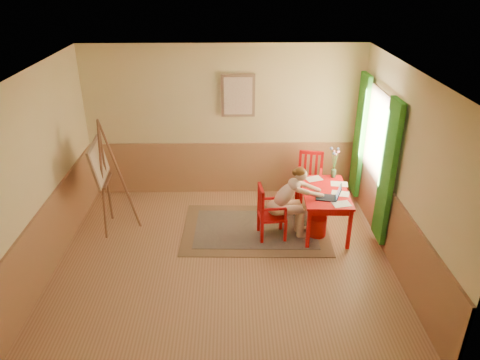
{
  "coord_description": "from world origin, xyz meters",
  "views": [
    {
      "loc": [
        0.12,
        -5.63,
        4.04
      ],
      "look_at": [
        0.25,
        0.55,
        1.05
      ],
      "focal_mm": 33.93,
      "sensor_mm": 36.0,
      "label": 1
    }
  ],
  "objects_px": {
    "table": "(325,196)",
    "laptop": "(330,196)",
    "figure": "(290,199)",
    "easel": "(102,166)",
    "chair_back": "(309,180)",
    "chair_left": "(269,212)"
  },
  "relations": [
    {
      "from": "figure",
      "to": "laptop",
      "type": "xyz_separation_m",
      "value": [
        0.62,
        -0.09,
        0.1
      ]
    },
    {
      "from": "figure",
      "to": "chair_left",
      "type": "bearing_deg",
      "value": -173.53
    },
    {
      "from": "chair_back",
      "to": "figure",
      "type": "relative_size",
      "value": 0.82
    },
    {
      "from": "chair_left",
      "to": "easel",
      "type": "relative_size",
      "value": 0.48
    },
    {
      "from": "chair_left",
      "to": "laptop",
      "type": "bearing_deg",
      "value": -3.02
    },
    {
      "from": "laptop",
      "to": "chair_left",
      "type": "bearing_deg",
      "value": 176.98
    },
    {
      "from": "laptop",
      "to": "easel",
      "type": "xyz_separation_m",
      "value": [
        -3.57,
        0.38,
        0.36
      ]
    },
    {
      "from": "chair_back",
      "to": "laptop",
      "type": "relative_size",
      "value": 2.35
    },
    {
      "from": "easel",
      "to": "figure",
      "type": "bearing_deg",
      "value": -5.75
    },
    {
      "from": "table",
      "to": "laptop",
      "type": "relative_size",
      "value": 2.92
    },
    {
      "from": "table",
      "to": "easel",
      "type": "relative_size",
      "value": 0.64
    },
    {
      "from": "laptop",
      "to": "figure",
      "type": "bearing_deg",
      "value": 172.11
    },
    {
      "from": "figure",
      "to": "easel",
      "type": "relative_size",
      "value": 0.63
    },
    {
      "from": "figure",
      "to": "easel",
      "type": "height_order",
      "value": "easel"
    },
    {
      "from": "chair_left",
      "to": "laptop",
      "type": "distance_m",
      "value": 0.99
    },
    {
      "from": "table",
      "to": "chair_left",
      "type": "bearing_deg",
      "value": -167.1
    },
    {
      "from": "laptop",
      "to": "easel",
      "type": "height_order",
      "value": "easel"
    },
    {
      "from": "figure",
      "to": "easel",
      "type": "xyz_separation_m",
      "value": [
        -2.95,
        0.3,
        0.46
      ]
    },
    {
      "from": "chair_left",
      "to": "chair_back",
      "type": "bearing_deg",
      "value": 53.59
    },
    {
      "from": "chair_left",
      "to": "easel",
      "type": "distance_m",
      "value": 2.74
    },
    {
      "from": "chair_left",
      "to": "figure",
      "type": "bearing_deg",
      "value": 6.47
    },
    {
      "from": "chair_back",
      "to": "figure",
      "type": "height_order",
      "value": "figure"
    }
  ]
}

